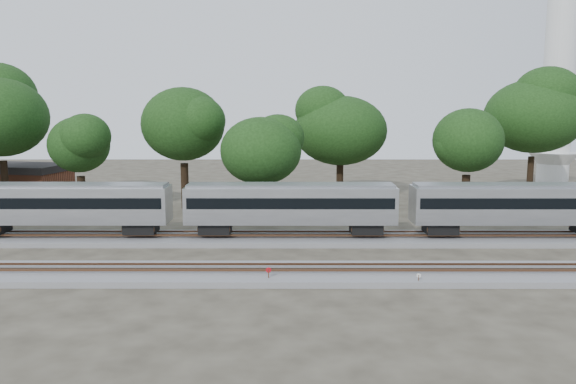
% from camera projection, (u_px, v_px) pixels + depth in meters
% --- Properties ---
extents(ground, '(160.00, 160.00, 0.00)m').
position_uv_depth(ground, '(263.00, 260.00, 41.08)').
color(ground, '#383328').
rests_on(ground, ground).
extents(track_far, '(160.00, 5.00, 0.73)m').
position_uv_depth(track_far, '(266.00, 239.00, 46.98)').
color(track_far, slate).
rests_on(track_far, ground).
extents(track_near, '(160.00, 5.00, 0.73)m').
position_uv_depth(track_near, '(260.00, 274.00, 37.10)').
color(track_near, slate).
rests_on(track_near, ground).
extents(train, '(128.09, 3.12, 4.60)m').
position_uv_depth(train, '(519.00, 203.00, 46.49)').
color(train, silver).
rests_on(train, ground).
extents(switch_stand_red, '(0.35, 0.06, 1.09)m').
position_uv_depth(switch_stand_red, '(269.00, 273.00, 35.48)').
color(switch_stand_red, '#512D19').
rests_on(switch_stand_red, ground).
extents(switch_stand_white, '(0.27, 0.09, 0.87)m').
position_uv_depth(switch_stand_white, '(419.00, 278.00, 34.94)').
color(switch_stand_white, '#512D19').
rests_on(switch_stand_white, ground).
extents(switch_lever, '(0.57, 0.44, 0.30)m').
position_uv_depth(switch_lever, '(388.00, 284.00, 35.16)').
color(switch_lever, '#512D19').
rests_on(switch_lever, ground).
extents(brick_building, '(10.41, 8.35, 4.42)m').
position_uv_depth(brick_building, '(26.00, 183.00, 66.32)').
color(brick_building, brown).
rests_on(brick_building, ground).
extents(tree_1, '(10.19, 10.19, 14.36)m').
position_uv_depth(tree_1, '(0.00, 118.00, 59.55)').
color(tree_1, black).
rests_on(tree_1, ground).
extents(tree_2, '(7.33, 7.33, 10.33)m').
position_uv_depth(tree_2, '(79.00, 145.00, 58.77)').
color(tree_2, black).
rests_on(tree_2, ground).
extents(tree_3, '(9.42, 9.42, 13.29)m').
position_uv_depth(tree_3, '(183.00, 124.00, 60.96)').
color(tree_3, black).
rests_on(tree_3, ground).
extents(tree_4, '(6.97, 6.97, 9.82)m').
position_uv_depth(tree_4, '(261.00, 151.00, 55.10)').
color(tree_4, black).
rests_on(tree_4, ground).
extents(tree_5, '(8.50, 8.50, 11.99)m').
position_uv_depth(tree_5, '(340.00, 131.00, 66.00)').
color(tree_5, black).
rests_on(tree_5, ground).
extents(tree_6, '(7.87, 7.87, 11.10)m').
position_uv_depth(tree_6, '(468.00, 141.00, 57.33)').
color(tree_6, black).
rests_on(tree_6, ground).
extents(tree_7, '(10.22, 10.22, 14.41)m').
position_uv_depth(tree_7, '(534.00, 116.00, 64.56)').
color(tree_7, black).
rests_on(tree_7, ground).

